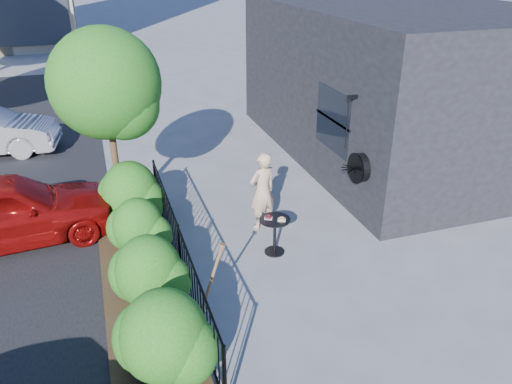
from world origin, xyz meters
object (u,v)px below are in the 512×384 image
object	(u,v)px
patio_tree	(110,91)
cafe_table	(275,229)
shovel	(210,287)
car_red	(4,211)
woman	(263,191)

from	to	relation	value
patio_tree	cafe_table	xyz separation A→B (m)	(2.59, -2.47, -2.26)
shovel	patio_tree	bearing A→B (deg)	103.95
shovel	cafe_table	bearing A→B (deg)	42.56
shovel	car_red	bearing A→B (deg)	133.08
patio_tree	car_red	distance (m)	3.09
woman	shovel	xyz separation A→B (m)	(-1.71, -2.50, -0.23)
cafe_table	woman	xyz separation A→B (m)	(0.10, 1.02, 0.32)
cafe_table	woman	distance (m)	1.08
cafe_table	patio_tree	bearing A→B (deg)	136.38
woman	shovel	world-z (taller)	woman
cafe_table	woman	bearing A→B (deg)	84.19
patio_tree	car_red	world-z (taller)	patio_tree
cafe_table	shovel	bearing A→B (deg)	-137.44
woman	patio_tree	bearing A→B (deg)	-45.04
patio_tree	woman	world-z (taller)	patio_tree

